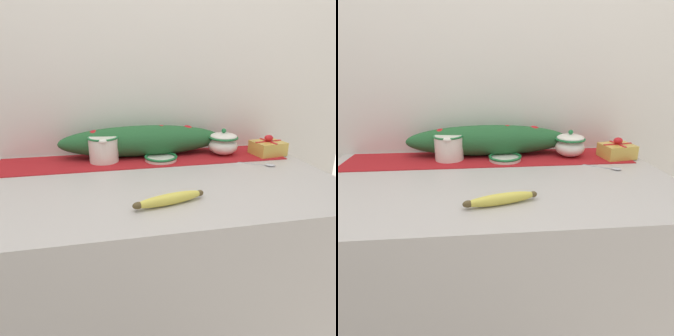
% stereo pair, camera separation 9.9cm
% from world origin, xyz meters
% --- Properties ---
extents(countertop, '(1.27, 0.72, 0.93)m').
position_xyz_m(countertop, '(0.00, 0.00, 0.47)').
color(countertop, '#B7B2AD').
rests_on(countertop, ground_plane).
extents(back_wall, '(2.07, 0.04, 2.40)m').
position_xyz_m(back_wall, '(0.00, 0.38, 1.20)').
color(back_wall, silver).
rests_on(back_wall, ground_plane).
extents(table_runner, '(1.17, 0.24, 0.00)m').
position_xyz_m(table_runner, '(0.00, 0.23, 0.94)').
color(table_runner, '#A8191E').
rests_on(table_runner, countertop).
extents(cream_pitcher, '(0.12, 0.14, 0.11)m').
position_xyz_m(cream_pitcher, '(-0.16, 0.23, 0.99)').
color(cream_pitcher, white).
rests_on(cream_pitcher, countertop).
extents(sugar_bowl, '(0.13, 0.13, 0.11)m').
position_xyz_m(sugar_bowl, '(0.34, 0.23, 0.99)').
color(sugar_bowl, white).
rests_on(sugar_bowl, countertop).
extents(small_dish, '(0.14, 0.14, 0.02)m').
position_xyz_m(small_dish, '(0.06, 0.20, 0.95)').
color(small_dish, white).
rests_on(small_dish, countertop).
extents(banana, '(0.22, 0.08, 0.03)m').
position_xyz_m(banana, '(0.02, -0.21, 0.95)').
color(banana, '#DBCC4C').
rests_on(banana, countertop).
extents(spoon, '(0.14, 0.10, 0.01)m').
position_xyz_m(spoon, '(0.46, 0.05, 0.94)').
color(spoon, '#B7B7BC').
rests_on(spoon, countertop).
extents(gift_box, '(0.14, 0.13, 0.09)m').
position_xyz_m(gift_box, '(0.54, 0.20, 0.97)').
color(gift_box, gold).
rests_on(gift_box, countertop).
extents(poinsettia_garland, '(0.69, 0.14, 0.13)m').
position_xyz_m(poinsettia_garland, '(0.00, 0.28, 1.00)').
color(poinsettia_garland, '#235B2D').
rests_on(poinsettia_garland, countertop).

